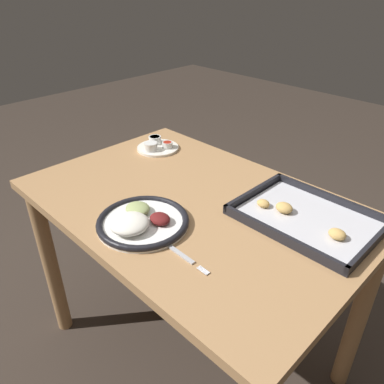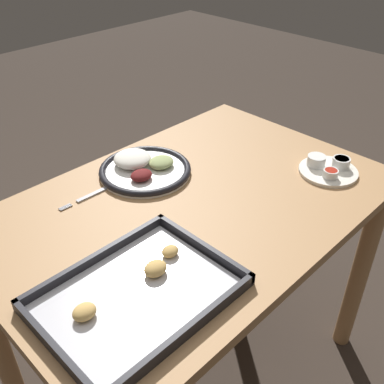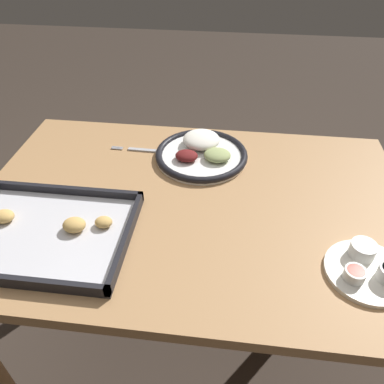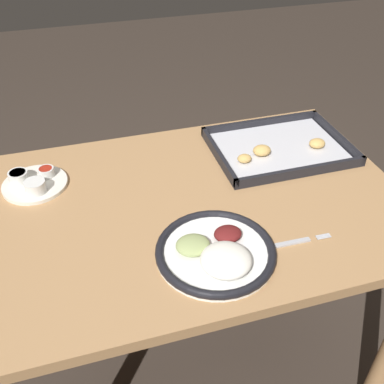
{
  "view_description": "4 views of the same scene",
  "coord_description": "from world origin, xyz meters",
  "px_view_note": "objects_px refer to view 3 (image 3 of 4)",
  "views": [
    {
      "loc": [
        0.73,
        -0.73,
        1.39
      ],
      "look_at": [
        -0.0,
        0.0,
        0.78
      ],
      "focal_mm": 35.0,
      "sensor_mm": 36.0,
      "label": 1
    },
    {
      "loc": [
        0.7,
        0.69,
        1.45
      ],
      "look_at": [
        -0.0,
        0.0,
        0.78
      ],
      "focal_mm": 42.0,
      "sensor_mm": 36.0,
      "label": 2
    },
    {
      "loc": [
        -0.09,
        0.71,
        1.37
      ],
      "look_at": [
        -0.0,
        0.0,
        0.78
      ],
      "focal_mm": 35.0,
      "sensor_mm": 36.0,
      "label": 3
    },
    {
      "loc": [
        -0.26,
        -0.86,
        1.48
      ],
      "look_at": [
        -0.0,
        0.0,
        0.78
      ],
      "focal_mm": 42.0,
      "sensor_mm": 36.0,
      "label": 4
    }
  ],
  "objects_px": {
    "baking_tray": "(46,232)",
    "dinner_plate": "(202,152)",
    "fork": "(148,150)",
    "saucer_plate": "(369,268)"
  },
  "relations": [
    {
      "from": "baking_tray",
      "to": "dinner_plate",
      "type": "bearing_deg",
      "value": -131.69
    },
    {
      "from": "fork",
      "to": "saucer_plate",
      "type": "bearing_deg",
      "value": 145.77
    },
    {
      "from": "dinner_plate",
      "to": "fork",
      "type": "relative_size",
      "value": 1.33
    },
    {
      "from": "dinner_plate",
      "to": "baking_tray",
      "type": "xyz_separation_m",
      "value": [
        0.32,
        0.36,
        -0.0
      ]
    },
    {
      "from": "fork",
      "to": "saucer_plate",
      "type": "height_order",
      "value": "saucer_plate"
    },
    {
      "from": "saucer_plate",
      "to": "baking_tray",
      "type": "bearing_deg",
      "value": -1.88
    },
    {
      "from": "dinner_plate",
      "to": "saucer_plate",
      "type": "xyz_separation_m",
      "value": [
        -0.38,
        0.38,
        0.0
      ]
    },
    {
      "from": "saucer_plate",
      "to": "fork",
      "type": "bearing_deg",
      "value": -35.68
    },
    {
      "from": "saucer_plate",
      "to": "baking_tray",
      "type": "height_order",
      "value": "saucer_plate"
    },
    {
      "from": "fork",
      "to": "saucer_plate",
      "type": "xyz_separation_m",
      "value": [
        -0.55,
        0.39,
        0.01
      ]
    }
  ]
}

